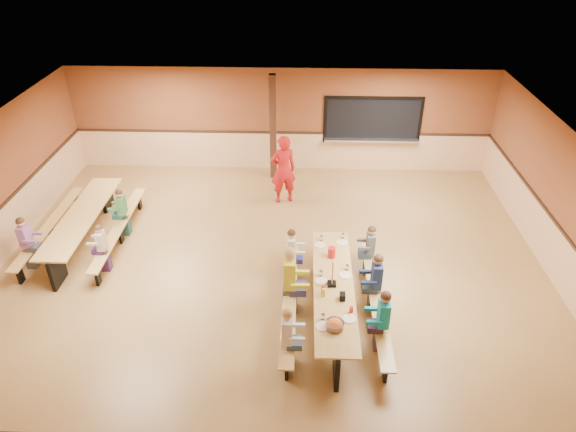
{
  "coord_description": "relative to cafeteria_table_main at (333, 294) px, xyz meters",
  "views": [
    {
      "loc": [
        0.67,
        -8.9,
        6.91
      ],
      "look_at": [
        0.35,
        0.37,
        1.15
      ],
      "focal_mm": 32.0,
      "sensor_mm": 36.0,
      "label": 1
    }
  ],
  "objects": [
    {
      "name": "punch_pitcher",
      "position": [
        -0.01,
        0.89,
        0.32
      ],
      "size": [
        0.16,
        0.16,
        0.22
      ],
      "primitive_type": "cylinder",
      "color": "#B41B18",
      "rests_on": "cafeteria_table_main"
    },
    {
      "name": "table_paddle",
      "position": [
        -0.04,
        0.0,
        0.35
      ],
      "size": [
        0.16,
        0.16,
        0.56
      ],
      "color": "black",
      "rests_on": "cafeteria_table_main"
    },
    {
      "name": "seated_child_tan_sec",
      "position": [
        -4.86,
        1.28,
        0.04
      ],
      "size": [
        0.33,
        0.27,
        1.13
      ],
      "primitive_type": null,
      "color": "#B4A193",
      "rests_on": "ground"
    },
    {
      "name": "kitchen_pass_through",
      "position": [
        1.33,
        6.36,
        0.96
      ],
      "size": [
        2.78,
        0.28,
        1.38
      ],
      "color": "black",
      "rests_on": "ground"
    },
    {
      "name": "structural_post",
      "position": [
        -1.47,
        5.8,
        0.97
      ],
      "size": [
        0.18,
        0.18,
        3.0
      ],
      "primitive_type": "cube",
      "color": "#331B11",
      "rests_on": "ground"
    },
    {
      "name": "cafeteria_table_main",
      "position": [
        0.0,
        0.0,
        0.0
      ],
      "size": [
        1.91,
        3.7,
        0.74
      ],
      "color": "#B58B48",
      "rests_on": "ground"
    },
    {
      "name": "chip_bowl",
      "position": [
        -0.03,
        -1.12,
        0.29
      ],
      "size": [
        0.32,
        0.32,
        0.15
      ],
      "primitive_type": null,
      "color": "orange",
      "rests_on": "cafeteria_table_main"
    },
    {
      "name": "seated_child_teal_right",
      "position": [
        0.83,
        -0.82,
        0.11
      ],
      "size": [
        0.4,
        0.33,
        1.27
      ],
      "primitive_type": null,
      "color": "teal",
      "rests_on": "ground"
    },
    {
      "name": "seated_adult_yellow",
      "position": [
        -0.83,
        0.14,
        0.19
      ],
      "size": [
        0.48,
        0.39,
        1.44
      ],
      "primitive_type": null,
      "color": "gold",
      "rests_on": "ground"
    },
    {
      "name": "cafeteria_table_second",
      "position": [
        -5.68,
        2.33,
        0.0
      ],
      "size": [
        1.91,
        3.7,
        0.74
      ],
      "color": "#B58B48",
      "rests_on": "ground"
    },
    {
      "name": "condiment_ketchup",
      "position": [
        -0.21,
        -0.24,
        0.3
      ],
      "size": [
        0.06,
        0.06,
        0.17
      ],
      "primitive_type": "cylinder",
      "color": "#B2140F",
      "rests_on": "cafeteria_table_main"
    },
    {
      "name": "place_settings",
      "position": [
        0.0,
        0.0,
        0.27
      ],
      "size": [
        0.65,
        3.3,
        0.11
      ],
      "primitive_type": null,
      "color": "beige",
      "rests_on": "cafeteria_table_main"
    },
    {
      "name": "seated_child_navy_right",
      "position": [
        0.83,
        0.23,
        0.11
      ],
      "size": [
        0.4,
        0.33,
        1.27
      ],
      "primitive_type": null,
      "color": "navy",
      "rests_on": "ground"
    },
    {
      "name": "condiment_mustard",
      "position": [
        -0.2,
        -0.32,
        0.3
      ],
      "size": [
        0.06,
        0.06,
        0.17
      ],
      "primitive_type": "cylinder",
      "color": "yellow",
      "rests_on": "cafeteria_table_main"
    },
    {
      "name": "seated_child_green_sec",
      "position": [
        -4.86,
        2.7,
        0.07
      ],
      "size": [
        0.36,
        0.29,
        1.19
      ],
      "primitive_type": null,
      "color": "#397440",
      "rests_on": "ground"
    },
    {
      "name": "standing_woman",
      "position": [
        -1.13,
        4.4,
        0.41
      ],
      "size": [
        0.79,
        0.64,
        1.87
      ],
      "primitive_type": "imported",
      "rotation": [
        0.0,
        0.0,
        3.47
      ],
      "color": "red",
      "rests_on": "ground"
    },
    {
      "name": "room_envelope",
      "position": [
        -1.27,
        1.4,
        0.16
      ],
      "size": [
        12.04,
        10.04,
        3.02
      ],
      "color": "brown",
      "rests_on": "ground"
    },
    {
      "name": "seated_child_purple_sec",
      "position": [
        -6.51,
        1.34,
        0.09
      ],
      "size": [
        0.38,
        0.31,
        1.23
      ],
      "primitive_type": null,
      "color": "#855286",
      "rests_on": "ground"
    },
    {
      "name": "seated_child_grey_left",
      "position": [
        -0.83,
        1.13,
        0.07
      ],
      "size": [
        0.37,
        0.3,
        1.2
      ],
      "primitive_type": null,
      "color": "silver",
      "rests_on": "ground"
    },
    {
      "name": "seated_child_white_left",
      "position": [
        -0.83,
        -1.27,
        0.1
      ],
      "size": [
        0.39,
        0.32,
        1.24
      ],
      "primitive_type": null,
      "color": "silver",
      "rests_on": "ground"
    },
    {
      "name": "seated_child_char_right",
      "position": [
        0.83,
        1.33,
        0.07
      ],
      "size": [
        0.36,
        0.29,
        1.19
      ],
      "primitive_type": null,
      "color": "#464B50",
      "rests_on": "ground"
    },
    {
      "name": "ground",
      "position": [
        -1.27,
        1.4,
        -0.53
      ],
      "size": [
        12.0,
        12.0,
        0.0
      ],
      "primitive_type": "plane",
      "color": "brown",
      "rests_on": "ground"
    },
    {
      "name": "napkin_dispenser",
      "position": [
        0.14,
        -0.39,
        0.28
      ],
      "size": [
        0.1,
        0.14,
        0.13
      ],
      "primitive_type": "cube",
      "color": "black",
      "rests_on": "cafeteria_table_main"
    }
  ]
}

